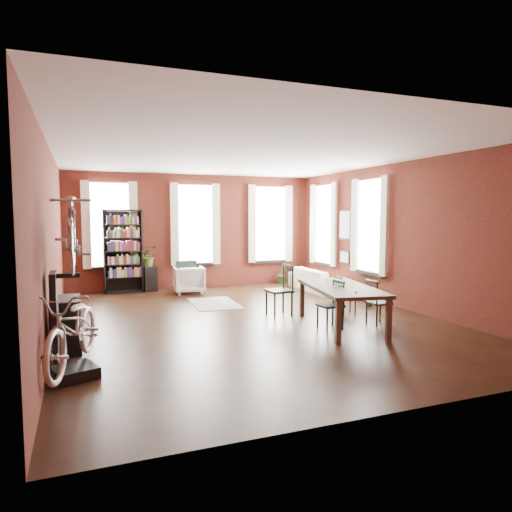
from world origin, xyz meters
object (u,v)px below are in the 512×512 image
dining_table (340,307)px  bicycle_floor (73,292)px  dining_chair_d (346,296)px  dining_chair_b (279,290)px  bookshelf (123,251)px  console_table (67,324)px  white_armchair (189,278)px  dining_chair_c (379,302)px  plant_stand (150,279)px  dining_chair_a (330,305)px  cream_sofa (318,276)px  bike_trainer (74,372)px

dining_table → bicycle_floor: size_ratio=1.18×
dining_table → dining_chair_d: 1.17m
dining_chair_b → bicycle_floor: bearing=-61.0°
bookshelf → bicycle_floor: 6.63m
console_table → dining_chair_b: bearing=15.1°
white_armchair → bicycle_floor: 6.42m
dining_chair_d → white_armchair: 4.48m
dining_chair_d → dining_chair_c: bearing=-162.4°
console_table → plant_stand: (1.96, 5.17, -0.07)m
dining_chair_a → dining_chair_b: size_ratio=0.84×
plant_stand → cream_sofa: bearing=-21.4°
dining_chair_a → console_table: dining_chair_a is taller
dining_chair_c → dining_chair_d: dining_chair_c is taller
white_armchair → console_table: (-2.87, -4.43, 0.01)m
dining_table → white_armchair: size_ratio=2.86×
dining_chair_b → bookshelf: bearing=-149.7°
dining_chair_a → dining_chair_b: (-0.40, 1.36, 0.08)m
bookshelf → console_table: 5.40m
console_table → plant_stand: 5.53m
dining_chair_a → cream_sofa: bearing=151.8°
dining_chair_c → cream_sofa: 3.89m
cream_sofa → bike_trainer: 7.79m
bicycle_floor → dining_table: bearing=29.6°
bookshelf → console_table: size_ratio=2.75×
dining_chair_b → white_armchair: size_ratio=1.32×
bookshelf → white_armchair: size_ratio=2.81×
bookshelf → dining_table: bearing=-58.6°
bookshelf → cream_sofa: bookshelf is taller
bookshelf → plant_stand: 1.03m
cream_sofa → dining_chair_b: bearing=137.1°
dining_table → dining_chair_a: (-0.23, -0.03, 0.05)m
dining_chair_b → console_table: 4.12m
bike_trainer → plant_stand: size_ratio=0.74×
bike_trainer → plant_stand: bearing=74.0°
dining_chair_d → bike_trainer: 5.58m
dining_table → dining_chair_b: 1.48m
dining_chair_c → bookshelf: (-4.13, 5.50, 0.68)m
dining_chair_b → bookshelf: size_ratio=0.47×
bookshelf → bike_trainer: (-1.18, -6.50, -1.03)m
dining_chair_b → white_armchair: (-1.11, 3.35, -0.13)m
dining_chair_a → bicycle_floor: (-4.26, -1.05, 0.66)m
dining_chair_b → bike_trainer: dining_chair_b is taller
dining_chair_c → console_table: 5.42m
dining_chair_a → bicycle_floor: size_ratio=0.46×
white_armchair → console_table: console_table is taller
white_armchair → cream_sofa: size_ratio=0.38×
dining_table → dining_chair_d: dining_chair_d is taller
bike_trainer → dining_chair_c: bearing=10.7°
dining_chair_c → white_armchair: 5.37m
console_table → plant_stand: bearing=69.2°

